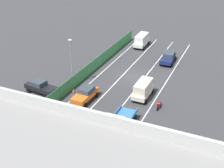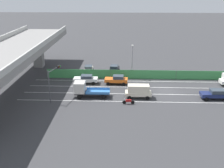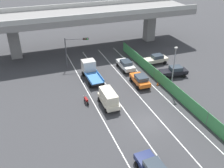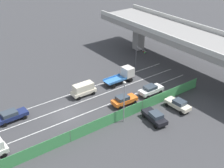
{
  "view_description": "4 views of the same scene",
  "coord_description": "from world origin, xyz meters",
  "px_view_note": "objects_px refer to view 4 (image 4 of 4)",
  "views": [
    {
      "loc": [
        -13.53,
        38.02,
        19.81
      ],
      "look_at": [
        0.52,
        6.66,
        1.85
      ],
      "focal_mm": 47.65,
      "sensor_mm": 36.0,
      "label": 1
    },
    {
      "loc": [
        -44.99,
        7.93,
        17.73
      ],
      "look_at": [
        -2.33,
        9.64,
        2.03
      ],
      "focal_mm": 42.88,
      "sensor_mm": 36.0,
      "label": 2
    },
    {
      "loc": [
        -12.78,
        -21.74,
        19.3
      ],
      "look_at": [
        -1.38,
        8.99,
        1.02
      ],
      "focal_mm": 40.42,
      "sensor_mm": 36.0,
      "label": 3
    },
    {
      "loc": [
        35.82,
        -17.51,
        26.63
      ],
      "look_at": [
        -0.14,
        9.02,
        2.39
      ],
      "focal_mm": 47.83,
      "sensor_mm": 36.0,
      "label": 4
    }
  ],
  "objects_px": {
    "motorcycle": "(84,84)",
    "traffic_cone": "(128,112)",
    "parked_sedan_dark": "(155,116)",
    "flatbed_truck_blue": "(124,75)",
    "traffic_light": "(139,54)",
    "parked_sedan_cream": "(178,104)",
    "car_sedan_navy": "(11,115)",
    "car_hatchback_white": "(151,89)",
    "car_van_cream": "(83,89)",
    "street_lamp": "(124,98)",
    "car_taxi_orange": "(124,100)"
  },
  "relations": [
    {
      "from": "car_van_cream",
      "to": "car_hatchback_white",
      "type": "bearing_deg",
      "value": 55.69
    },
    {
      "from": "car_hatchback_white",
      "to": "car_sedan_navy",
      "type": "relative_size",
      "value": 0.98
    },
    {
      "from": "car_hatchback_white",
      "to": "flatbed_truck_blue",
      "type": "bearing_deg",
      "value": -173.41
    },
    {
      "from": "car_van_cream",
      "to": "parked_sedan_dark",
      "type": "xyz_separation_m",
      "value": [
        13.07,
        4.51,
        -0.34
      ]
    },
    {
      "from": "car_hatchback_white",
      "to": "traffic_light",
      "type": "height_order",
      "value": "traffic_light"
    },
    {
      "from": "street_lamp",
      "to": "traffic_cone",
      "type": "distance_m",
      "value": 4.49
    },
    {
      "from": "parked_sedan_dark",
      "to": "traffic_light",
      "type": "relative_size",
      "value": 0.88
    },
    {
      "from": "motorcycle",
      "to": "street_lamp",
      "type": "bearing_deg",
      "value": -3.99
    },
    {
      "from": "car_hatchback_white",
      "to": "traffic_light",
      "type": "relative_size",
      "value": 0.85
    },
    {
      "from": "car_van_cream",
      "to": "traffic_cone",
      "type": "height_order",
      "value": "car_van_cream"
    },
    {
      "from": "car_van_cream",
      "to": "flatbed_truck_blue",
      "type": "distance_m",
      "value": 8.95
    },
    {
      "from": "flatbed_truck_blue",
      "to": "traffic_cone",
      "type": "bearing_deg",
      "value": -34.86
    },
    {
      "from": "motorcycle",
      "to": "parked_sedan_cream",
      "type": "height_order",
      "value": "parked_sedan_cream"
    },
    {
      "from": "car_hatchback_white",
      "to": "parked_sedan_cream",
      "type": "distance_m",
      "value": 6.13
    },
    {
      "from": "parked_sedan_cream",
      "to": "traffic_cone",
      "type": "relative_size",
      "value": 7.24
    },
    {
      "from": "traffic_cone",
      "to": "traffic_light",
      "type": "bearing_deg",
      "value": 132.89
    },
    {
      "from": "parked_sedan_cream",
      "to": "traffic_light",
      "type": "bearing_deg",
      "value": 164.56
    },
    {
      "from": "traffic_cone",
      "to": "car_taxi_orange",
      "type": "bearing_deg",
      "value": 155.83
    },
    {
      "from": "car_van_cream",
      "to": "parked_sedan_dark",
      "type": "relative_size",
      "value": 0.91
    },
    {
      "from": "motorcycle",
      "to": "traffic_cone",
      "type": "relative_size",
      "value": 3.17
    },
    {
      "from": "parked_sedan_cream",
      "to": "traffic_cone",
      "type": "height_order",
      "value": "parked_sedan_cream"
    },
    {
      "from": "car_van_cream",
      "to": "traffic_cone",
      "type": "relative_size",
      "value": 7.06
    },
    {
      "from": "street_lamp",
      "to": "car_hatchback_white",
      "type": "bearing_deg",
      "value": 112.1
    },
    {
      "from": "parked_sedan_dark",
      "to": "parked_sedan_cream",
      "type": "height_order",
      "value": "parked_sedan_dark"
    },
    {
      "from": "motorcycle",
      "to": "traffic_light",
      "type": "distance_m",
      "value": 12.72
    },
    {
      "from": "traffic_cone",
      "to": "car_hatchback_white",
      "type": "bearing_deg",
      "value": 108.98
    },
    {
      "from": "flatbed_truck_blue",
      "to": "parked_sedan_cream",
      "type": "xyz_separation_m",
      "value": [
        12.74,
        1.02,
        -0.43
      ]
    },
    {
      "from": "car_hatchback_white",
      "to": "traffic_light",
      "type": "xyz_separation_m",
      "value": [
        -7.99,
        4.15,
        2.96
      ]
    },
    {
      "from": "traffic_light",
      "to": "car_hatchback_white",
      "type": "bearing_deg",
      "value": -27.45
    },
    {
      "from": "motorcycle",
      "to": "parked_sedan_cream",
      "type": "xyz_separation_m",
      "value": [
        15.43,
        8.28,
        0.47
      ]
    },
    {
      "from": "flatbed_truck_blue",
      "to": "traffic_light",
      "type": "relative_size",
      "value": 1.1
    },
    {
      "from": "car_taxi_orange",
      "to": "parked_sedan_dark",
      "type": "bearing_deg",
      "value": 6.44
    },
    {
      "from": "motorcycle",
      "to": "parked_sedan_cream",
      "type": "bearing_deg",
      "value": 28.23
    },
    {
      "from": "car_taxi_orange",
      "to": "motorcycle",
      "type": "height_order",
      "value": "car_taxi_orange"
    },
    {
      "from": "traffic_light",
      "to": "street_lamp",
      "type": "bearing_deg",
      "value": -48.4
    },
    {
      "from": "parked_sedan_cream",
      "to": "traffic_light",
      "type": "relative_size",
      "value": 0.82
    },
    {
      "from": "parked_sedan_dark",
      "to": "parked_sedan_cream",
      "type": "bearing_deg",
      "value": 93.25
    },
    {
      "from": "car_hatchback_white",
      "to": "motorcycle",
      "type": "xyz_separation_m",
      "value": [
        -9.3,
        -8.03,
        -0.46
      ]
    },
    {
      "from": "motorcycle",
      "to": "street_lamp",
      "type": "height_order",
      "value": "street_lamp"
    },
    {
      "from": "parked_sedan_dark",
      "to": "traffic_light",
      "type": "height_order",
      "value": "traffic_light"
    },
    {
      "from": "car_van_cream",
      "to": "car_taxi_orange",
      "type": "bearing_deg",
      "value": 29.99
    },
    {
      "from": "car_sedan_navy",
      "to": "street_lamp",
      "type": "height_order",
      "value": "street_lamp"
    },
    {
      "from": "parked_sedan_cream",
      "to": "motorcycle",
      "type": "bearing_deg",
      "value": -151.77
    },
    {
      "from": "car_taxi_orange",
      "to": "car_van_cream",
      "type": "bearing_deg",
      "value": -150.01
    },
    {
      "from": "car_sedan_navy",
      "to": "parked_sedan_dark",
      "type": "xyz_separation_m",
      "value": [
        13.14,
        17.26,
        -0.0
      ]
    },
    {
      "from": "car_van_cream",
      "to": "parked_sedan_cream",
      "type": "bearing_deg",
      "value": 38.0
    },
    {
      "from": "motorcycle",
      "to": "traffic_cone",
      "type": "distance_m",
      "value": 11.77
    },
    {
      "from": "parked_sedan_dark",
      "to": "flatbed_truck_blue",
      "type": "bearing_deg",
      "value": 161.23
    },
    {
      "from": "car_sedan_navy",
      "to": "parked_sedan_dark",
      "type": "relative_size",
      "value": 0.98
    },
    {
      "from": "flatbed_truck_blue",
      "to": "motorcycle",
      "type": "relative_size",
      "value": 3.05
    }
  ]
}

